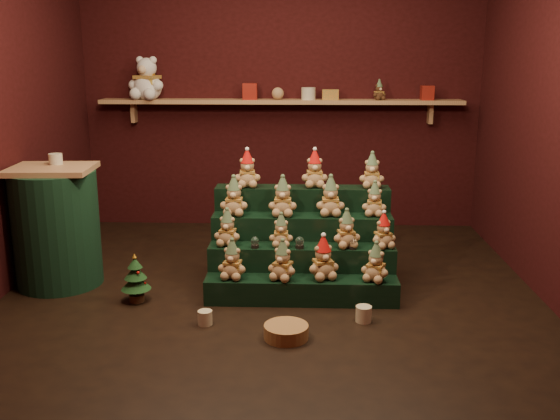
{
  "coord_description": "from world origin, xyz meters",
  "views": [
    {
      "loc": [
        0.23,
        -4.4,
        1.76
      ],
      "look_at": [
        0.06,
        0.25,
        0.59
      ],
      "focal_mm": 40.0,
      "sensor_mm": 36.0,
      "label": 1
    }
  ],
  "objects_px": {
    "snow_globe_b": "(300,242)",
    "mini_christmas_tree": "(136,278)",
    "mug_left": "(205,318)",
    "white_bear": "(147,72)",
    "mug_right": "(364,314)",
    "side_table": "(56,227)",
    "snow_globe_a": "(255,242)",
    "snow_globe_c": "(353,243)",
    "riser_tier_front": "(301,290)",
    "brown_bear": "(379,90)",
    "wicker_basket": "(286,332)"
  },
  "relations": [
    {
      "from": "snow_globe_a",
      "to": "brown_bear",
      "type": "distance_m",
      "value": 2.36
    },
    {
      "from": "mug_right",
      "to": "mug_left",
      "type": "bearing_deg",
      "value": -175.29
    },
    {
      "from": "snow_globe_a",
      "to": "snow_globe_b",
      "type": "distance_m",
      "value": 0.33
    },
    {
      "from": "mug_left",
      "to": "white_bear",
      "type": "bearing_deg",
      "value": 110.67
    },
    {
      "from": "side_table",
      "to": "snow_globe_a",
      "type": "bearing_deg",
      "value": -9.22
    },
    {
      "from": "snow_globe_a",
      "to": "snow_globe_b",
      "type": "bearing_deg",
      "value": 0.0
    },
    {
      "from": "snow_globe_a",
      "to": "mini_christmas_tree",
      "type": "bearing_deg",
      "value": -167.27
    },
    {
      "from": "brown_bear",
      "to": "wicker_basket",
      "type": "bearing_deg",
      "value": -131.55
    },
    {
      "from": "snow_globe_b",
      "to": "brown_bear",
      "type": "bearing_deg",
      "value": 67.5
    },
    {
      "from": "side_table",
      "to": "white_bear",
      "type": "height_order",
      "value": "white_bear"
    },
    {
      "from": "riser_tier_front",
      "to": "mug_right",
      "type": "height_order",
      "value": "riser_tier_front"
    },
    {
      "from": "snow_globe_a",
      "to": "brown_bear",
      "type": "xyz_separation_m",
      "value": [
        1.09,
        1.83,
        1.01
      ]
    },
    {
      "from": "wicker_basket",
      "to": "brown_bear",
      "type": "xyz_separation_m",
      "value": [
        0.84,
        2.59,
        1.37
      ]
    },
    {
      "from": "mini_christmas_tree",
      "to": "mug_right",
      "type": "xyz_separation_m",
      "value": [
        1.63,
        -0.29,
        -0.12
      ]
    },
    {
      "from": "snow_globe_c",
      "to": "mug_left",
      "type": "distance_m",
      "value": 1.22
    },
    {
      "from": "snow_globe_a",
      "to": "mug_right",
      "type": "distance_m",
      "value": 0.98
    },
    {
      "from": "snow_globe_a",
      "to": "wicker_basket",
      "type": "xyz_separation_m",
      "value": [
        0.25,
        -0.76,
        -0.36
      ]
    },
    {
      "from": "snow_globe_a",
      "to": "brown_bear",
      "type": "bearing_deg",
      "value": 59.22
    },
    {
      "from": "side_table",
      "to": "snow_globe_b",
      "type": "bearing_deg",
      "value": -8.23
    },
    {
      "from": "side_table",
      "to": "wicker_basket",
      "type": "height_order",
      "value": "side_table"
    },
    {
      "from": "side_table",
      "to": "white_bear",
      "type": "distance_m",
      "value": 2.05
    },
    {
      "from": "snow_globe_c",
      "to": "mug_left",
      "type": "height_order",
      "value": "snow_globe_c"
    },
    {
      "from": "snow_globe_c",
      "to": "mini_christmas_tree",
      "type": "xyz_separation_m",
      "value": [
        -1.58,
        -0.19,
        -0.22
      ]
    },
    {
      "from": "mug_right",
      "to": "snow_globe_c",
      "type": "bearing_deg",
      "value": 95.62
    },
    {
      "from": "mug_left",
      "to": "brown_bear",
      "type": "xyz_separation_m",
      "value": [
        1.38,
        2.4,
        1.37
      ]
    },
    {
      "from": "snow_globe_a",
      "to": "mini_christmas_tree",
      "type": "height_order",
      "value": "snow_globe_a"
    },
    {
      "from": "snow_globe_a",
      "to": "snow_globe_c",
      "type": "distance_m",
      "value": 0.72
    },
    {
      "from": "snow_globe_a",
      "to": "snow_globe_c",
      "type": "bearing_deg",
      "value": 0.0
    },
    {
      "from": "side_table",
      "to": "snow_globe_c",
      "type": "bearing_deg",
      "value": -7.44
    },
    {
      "from": "riser_tier_front",
      "to": "snow_globe_a",
      "type": "height_order",
      "value": "snow_globe_a"
    },
    {
      "from": "side_table",
      "to": "white_bear",
      "type": "relative_size",
      "value": 1.78
    },
    {
      "from": "mug_left",
      "to": "mug_right",
      "type": "height_order",
      "value": "mug_right"
    },
    {
      "from": "snow_globe_b",
      "to": "mini_christmas_tree",
      "type": "height_order",
      "value": "snow_globe_b"
    },
    {
      "from": "snow_globe_a",
      "to": "wicker_basket",
      "type": "height_order",
      "value": "snow_globe_a"
    },
    {
      "from": "snow_globe_a",
      "to": "snow_globe_c",
      "type": "relative_size",
      "value": 1.0
    },
    {
      "from": "brown_bear",
      "to": "mini_christmas_tree",
      "type": "bearing_deg",
      "value": -157.55
    },
    {
      "from": "snow_globe_a",
      "to": "side_table",
      "type": "height_order",
      "value": "side_table"
    },
    {
      "from": "mini_christmas_tree",
      "to": "wicker_basket",
      "type": "relative_size",
      "value": 1.29
    },
    {
      "from": "mug_left",
      "to": "white_bear",
      "type": "xyz_separation_m",
      "value": [
        -0.91,
        2.4,
        1.53
      ]
    },
    {
      "from": "mug_right",
      "to": "brown_bear",
      "type": "bearing_deg",
      "value": 82.14
    },
    {
      "from": "riser_tier_front",
      "to": "snow_globe_a",
      "type": "xyz_separation_m",
      "value": [
        -0.35,
        0.16,
        0.31
      ]
    },
    {
      "from": "mug_left",
      "to": "white_bear",
      "type": "height_order",
      "value": "white_bear"
    },
    {
      "from": "riser_tier_front",
      "to": "snow_globe_c",
      "type": "distance_m",
      "value": 0.51
    },
    {
      "from": "brown_bear",
      "to": "white_bear",
      "type": "bearing_deg",
      "value": 156.31
    },
    {
      "from": "snow_globe_a",
      "to": "brown_bear",
      "type": "height_order",
      "value": "brown_bear"
    },
    {
      "from": "snow_globe_b",
      "to": "mini_christmas_tree",
      "type": "relative_size",
      "value": 0.25
    },
    {
      "from": "wicker_basket",
      "to": "white_bear",
      "type": "distance_m",
      "value": 3.35
    },
    {
      "from": "mug_left",
      "to": "mug_right",
      "type": "xyz_separation_m",
      "value": [
        1.06,
        0.09,
        0.01
      ]
    },
    {
      "from": "wicker_basket",
      "to": "snow_globe_a",
      "type": "bearing_deg",
      "value": 108.52
    },
    {
      "from": "snow_globe_a",
      "to": "mug_right",
      "type": "height_order",
      "value": "snow_globe_a"
    }
  ]
}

